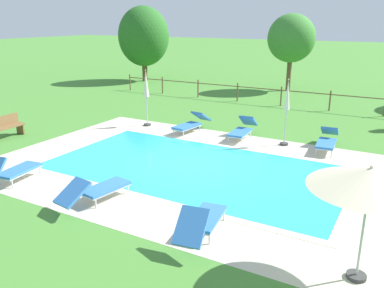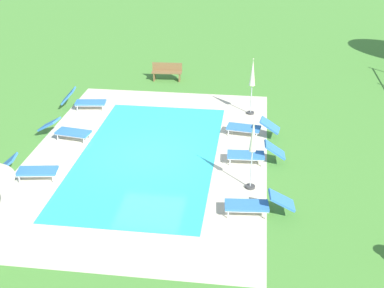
{
  "view_description": "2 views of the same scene",
  "coord_description": "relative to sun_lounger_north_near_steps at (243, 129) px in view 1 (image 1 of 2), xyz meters",
  "views": [
    {
      "loc": [
        5.75,
        -10.43,
        4.53
      ],
      "look_at": [
        -0.37,
        0.5,
        0.6
      ],
      "focal_mm": 37.44,
      "sensor_mm": 36.0,
      "label": 1
    },
    {
      "loc": [
        16.31,
        3.75,
        8.8
      ],
      "look_at": [
        0.57,
        1.69,
        0.87
      ],
      "focal_mm": 48.45,
      "sensor_mm": 36.0,
      "label": 2
    }
  ],
  "objects": [
    {
      "name": "wooden_bench_lawn_side",
      "position": [
        -8.21,
        -4.54,
        0.1
      ],
      "size": [
        0.52,
        1.52,
        0.87
      ],
      "color": "brown",
      "rests_on": "ground"
    },
    {
      "name": "sun_lounger_south_mid",
      "position": [
        2.11,
        -7.41,
        0.01
      ],
      "size": [
        0.9,
        2.04,
        0.88
      ],
      "color": "#3370BC",
      "rests_on": "ground"
    },
    {
      "name": "sun_lounger_south_near_corner",
      "position": [
        -2.23,
        -0.17,
        -0.01
      ],
      "size": [
        0.88,
        2.1,
        0.78
      ],
      "color": "#3370BC",
      "rests_on": "ground"
    },
    {
      "name": "pool_coping_rim",
      "position": [
        -0.05,
        -3.83,
        -0.36
      ],
      "size": [
        9.7,
        5.38,
        0.01
      ],
      "color": "beige",
      "rests_on": "ground"
    },
    {
      "name": "sun_lounger_north_mid",
      "position": [
        -1.04,
        -7.24,
        -0.01
      ],
      "size": [
        0.91,
        2.11,
        0.76
      ],
      "color": "#3370BC",
      "rests_on": "ground"
    },
    {
      "name": "sun_lounger_north_near_steps",
      "position": [
        0.0,
        0.0,
        0.0
      ],
      "size": [
        0.71,
        2.05,
        0.81
      ],
      "color": "#3370BC",
      "rests_on": "ground"
    },
    {
      "name": "sun_lounger_north_far",
      "position": [
        3.22,
        0.15,
        -0.01
      ],
      "size": [
        0.78,
        2.1,
        0.75
      ],
      "color": "#3370BC",
      "rests_on": "ground"
    },
    {
      "name": "ground_plane",
      "position": [
        -0.05,
        -3.83,
        -0.37
      ],
      "size": [
        160.0,
        160.0,
        0.0
      ],
      "primitive_type": "plane",
      "color": "#478433"
    },
    {
      "name": "patio_umbrella_closed_row_west",
      "position": [
        -4.43,
        -0.24,
        1.28
      ],
      "size": [
        0.32,
        0.32,
        2.46
      ],
      "color": "#383838",
      "rests_on": "ground"
    },
    {
      "name": "tree_centre",
      "position": [
        -12.33,
        10.62,
        2.91
      ],
      "size": [
        3.73,
        3.73,
        5.46
      ],
      "color": "brown",
      "rests_on": "ground"
    },
    {
      "name": "patio_umbrella_closed_row_centre",
      "position": [
        1.72,
        -0.08,
        1.24
      ],
      "size": [
        0.32,
        0.32,
        2.49
      ],
      "color": "#383838",
      "rests_on": "ground"
    },
    {
      "name": "swimming_pool_water",
      "position": [
        -0.05,
        -3.83,
        -0.36
      ],
      "size": [
        9.22,
        4.9,
        0.01
      ],
      "primitive_type": "cube",
      "color": "#2DB7C6",
      "rests_on": "ground"
    },
    {
      "name": "sun_lounger_north_end",
      "position": [
        -4.01,
        -7.48,
        0.02
      ],
      "size": [
        0.85,
        1.96,
        0.96
      ],
      "color": "#3370BC",
      "rests_on": "ground"
    },
    {
      "name": "perimeter_fence",
      "position": [
        -0.55,
        6.78,
        0.31
      ],
      "size": [
        20.54,
        0.08,
        1.05
      ],
      "color": "brown",
      "rests_on": "ground"
    },
    {
      "name": "tree_west_mid",
      "position": [
        -1.63,
        11.78,
        2.97
      ],
      "size": [
        3.02,
        3.02,
        4.88
      ],
      "color": "brown",
      "rests_on": "ground"
    },
    {
      "name": "patio_umbrella_open_foreground",
      "position": [
        5.27,
        -7.35,
        1.59
      ],
      "size": [
        2.1,
        2.1,
        2.2
      ],
      "color": "#383838",
      "rests_on": "ground"
    },
    {
      "name": "pool_deck_paving",
      "position": [
        -0.05,
        -3.83,
        -0.36
      ],
      "size": [
        12.92,
        8.59,
        0.01
      ],
      "primitive_type": "cube",
      "color": "beige",
      "rests_on": "ground"
    }
  ]
}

